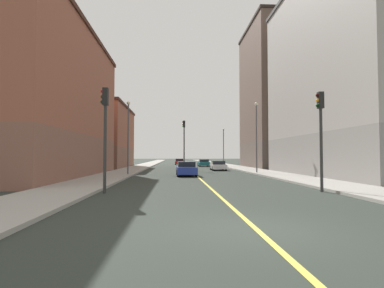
{
  "coord_description": "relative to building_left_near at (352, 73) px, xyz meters",
  "views": [
    {
      "loc": [
        -2.16,
        -8.06,
        1.95
      ],
      "look_at": [
        0.06,
        31.22,
        3.47
      ],
      "focal_mm": 28.76,
      "sensor_mm": 36.0,
      "label": 1
    }
  ],
  "objects": [
    {
      "name": "sidewalk_left",
      "position": [
        -6.7,
        28.85,
        -9.84
      ],
      "size": [
        3.75,
        168.0,
        0.15
      ],
      "primitive_type": "cube",
      "color": "#9E9B93",
      "rests_on": "ground"
    },
    {
      "name": "car_white",
      "position": [
        -11.04,
        13.12,
        -9.29
      ],
      "size": [
        2.0,
        4.53,
        1.28
      ],
      "color": "white",
      "rests_on": "ground"
    },
    {
      "name": "building_left_mid",
      "position": [
        0.0,
        20.92,
        1.72
      ],
      "size": [
        9.95,
        14.88,
        23.26
      ],
      "color": "brown",
      "rests_on": "ground"
    },
    {
      "name": "traffic_light_median_far",
      "position": [
        -15.66,
        13.24,
        -5.62
      ],
      "size": [
        0.4,
        0.32,
        6.72
      ],
      "color": "#2D2D2D",
      "rests_on": "ground"
    },
    {
      "name": "building_left_near",
      "position": [
        0.0,
        0.0,
        0.0
      ],
      "size": [
        9.95,
        21.78,
        19.82
      ],
      "color": "gray",
      "rests_on": "ground"
    },
    {
      "name": "car_blue",
      "position": [
        -15.78,
        1.86,
        -9.24
      ],
      "size": [
        1.97,
        4.58,
        1.38
      ],
      "color": "#23389E",
      "rests_on": "ground"
    },
    {
      "name": "street_lamp_left_near",
      "position": [
        -7.97,
        4.88,
        -5.16
      ],
      "size": [
        0.36,
        0.36,
        7.68
      ],
      "color": "#4C4C51",
      "rests_on": "ground"
    },
    {
      "name": "building_right_corner",
      "position": [
        -29.52,
        0.4,
        -3.01
      ],
      "size": [
        9.95,
        22.71,
        13.79
      ],
      "color": "brown",
      "rests_on": "ground"
    },
    {
      "name": "car_teal",
      "position": [
        -11.6,
        27.75,
        -9.29
      ],
      "size": [
        2.05,
        4.27,
        1.3
      ],
      "color": "#196670",
      "rests_on": "ground"
    },
    {
      "name": "street_lamp_right_near",
      "position": [
        -21.55,
        2.64,
        -5.37
      ],
      "size": [
        0.36,
        0.36,
        7.27
      ],
      "color": "#4C4C51",
      "rests_on": "ground"
    },
    {
      "name": "traffic_light_left_near",
      "position": [
        -8.99,
        -11.97,
        -6.36
      ],
      "size": [
        0.4,
        0.32,
        5.44
      ],
      "color": "#2D2D2D",
      "rests_on": "ground"
    },
    {
      "name": "car_red",
      "position": [
        -15.87,
        39.24,
        -9.27
      ],
      "size": [
        1.92,
        4.23,
        1.33
      ],
      "color": "red",
      "rests_on": "ground"
    },
    {
      "name": "lane_center_stripe",
      "position": [
        -14.76,
        28.85,
        -9.91
      ],
      "size": [
        0.16,
        154.0,
        0.01
      ],
      "primitive_type": "cube",
      "color": "#E5D14C",
      "rests_on": "ground"
    },
    {
      "name": "ground_plane",
      "position": [
        -14.76,
        -20.15,
        -9.92
      ],
      "size": [
        400.0,
        400.0,
        0.0
      ],
      "primitive_type": "plane",
      "color": "#2B332C",
      "rests_on": "ground"
    },
    {
      "name": "traffic_light_right_near",
      "position": [
        -20.57,
        -11.97,
        -6.32
      ],
      "size": [
        0.4,
        0.32,
        5.51
      ],
      "color": "#2D2D2D",
      "rests_on": "ground"
    },
    {
      "name": "building_right_midblock",
      "position": [
        -29.52,
        22.52,
        -4.9
      ],
      "size": [
        9.95,
        17.36,
        10.02
      ],
      "color": "brown",
      "rests_on": "ground"
    },
    {
      "name": "street_lamp_left_far",
      "position": [
        -7.97,
        27.64,
        -5.59
      ],
      "size": [
        0.36,
        0.36,
        6.87
      ],
      "color": "#4C4C51",
      "rests_on": "ground"
    },
    {
      "name": "sidewalk_right",
      "position": [
        -22.82,
        28.85,
        -9.84
      ],
      "size": [
        3.75,
        168.0,
        0.15
      ],
      "primitive_type": "cube",
      "color": "#9E9B93",
      "rests_on": "ground"
    }
  ]
}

